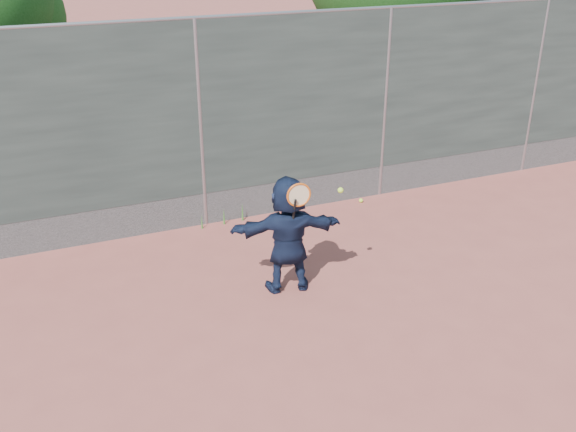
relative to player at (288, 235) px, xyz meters
name	(u,v)px	position (x,y,z in m)	size (l,w,h in m)	color
ground	(299,354)	(-0.42, -1.30, -0.74)	(80.00, 80.00, 0.00)	#9E4C42
player	(288,235)	(0.00, 0.00, 0.00)	(1.36, 0.43, 1.47)	#141E39
ball_ground	(361,200)	(2.12, 2.00, -0.70)	(0.07, 0.07, 0.07)	#C8F737
fence	(200,122)	(-0.42, 2.20, 0.85)	(20.00, 0.06, 3.03)	#38423D
swing_action	(303,196)	(0.10, -0.20, 0.57)	(0.69, 0.17, 0.51)	#D05313
weed_clump	(227,215)	(-0.13, 2.08, -0.60)	(0.68, 0.07, 0.30)	#387226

